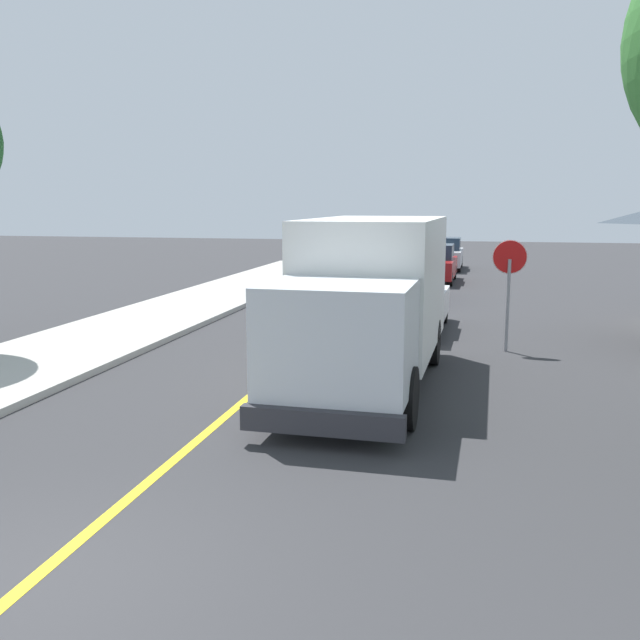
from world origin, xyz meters
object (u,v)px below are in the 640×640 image
object	(u,v)px
parked_car_mid	(410,278)
parked_car_far	(434,264)
parked_car_near	(412,302)
stop_sign	(509,274)
parked_car_furthest	(445,254)
box_truck	(370,295)

from	to	relation	value
parked_car_mid	parked_car_far	size ratio (longest dim) A/B	0.99
parked_car_near	stop_sign	bearing A→B (deg)	-43.11
parked_car_mid	parked_car_furthest	world-z (taller)	same
parked_car_near	parked_car_furthest	distance (m)	18.29
box_truck	stop_sign	xyz separation A→B (m)	(2.73, 3.75, 0.09)
parked_car_mid	stop_sign	xyz separation A→B (m)	(3.12, -8.55, 1.06)
box_truck	parked_car_mid	bearing A→B (deg)	91.81
box_truck	parked_car_far	size ratio (longest dim) A/B	1.63
parked_car_furthest	parked_car_mid	bearing A→B (deg)	-93.28
box_truck	parked_car_mid	world-z (taller)	box_truck
parked_car_near	box_truck	bearing A→B (deg)	-92.45
box_truck	parked_car_furthest	bearing A→B (deg)	89.29
parked_car_furthest	stop_sign	world-z (taller)	stop_sign
parked_car_near	parked_car_mid	size ratio (longest dim) A/B	1.01
parked_car_mid	parked_car_furthest	distance (m)	12.08
parked_car_furthest	stop_sign	size ratio (longest dim) A/B	1.67
parked_car_mid	parked_car_far	distance (m)	5.89
parked_car_mid	box_truck	bearing A→B (deg)	-88.19
parked_car_near	parked_car_mid	bearing A→B (deg)	95.94
box_truck	stop_sign	bearing A→B (deg)	53.93
parked_car_far	stop_sign	distance (m)	14.69
parked_car_near	stop_sign	world-z (taller)	stop_sign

